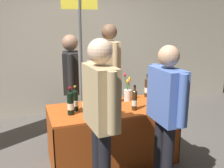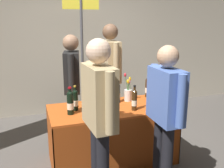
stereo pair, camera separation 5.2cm
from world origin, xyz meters
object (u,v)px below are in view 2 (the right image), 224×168
object	(u,v)px
featured_wine_bottle	(75,100)
taster_foreground_right	(99,109)
booth_signpost	(82,48)
display_bottle_0	(70,102)
wine_glass_near_vendor	(70,101)
tasting_table	(112,124)
flower_vase	(128,93)
vendor_presenter	(110,68)

from	to	relation	value
featured_wine_bottle	taster_foreground_right	distance (m)	0.76
booth_signpost	featured_wine_bottle	bearing A→B (deg)	-106.50
display_bottle_0	wine_glass_near_vendor	xyz separation A→B (m)	(0.03, 0.21, -0.05)
tasting_table	featured_wine_bottle	xyz separation A→B (m)	(-0.45, 0.04, 0.35)
display_bottle_0	flower_vase	bearing A→B (deg)	17.66
tasting_table	vendor_presenter	xyz separation A→B (m)	(0.25, 0.83, 0.55)
tasting_table	wine_glass_near_vendor	world-z (taller)	wine_glass_near_vendor
featured_wine_bottle	vendor_presenter	world-z (taller)	vendor_presenter
wine_glass_near_vendor	vendor_presenter	xyz separation A→B (m)	(0.75, 0.69, 0.24)
wine_glass_near_vendor	booth_signpost	world-z (taller)	booth_signpost
flower_vase	vendor_presenter	distance (m)	0.68
taster_foreground_right	display_bottle_0	bearing A→B (deg)	11.64
featured_wine_bottle	wine_glass_near_vendor	bearing A→B (deg)	115.40
tasting_table	wine_glass_near_vendor	size ratio (longest dim) A/B	12.01
taster_foreground_right	wine_glass_near_vendor	bearing A→B (deg)	5.99
flower_vase	taster_foreground_right	world-z (taller)	taster_foreground_right
taster_foreground_right	booth_signpost	xyz separation A→B (m)	(0.25, 1.90, 0.36)
booth_signpost	display_bottle_0	bearing A→B (deg)	-108.36
vendor_presenter	flower_vase	bearing A→B (deg)	4.91
featured_wine_bottle	flower_vase	xyz separation A→B (m)	(0.74, 0.15, -0.02)
display_bottle_0	wine_glass_near_vendor	world-z (taller)	display_bottle_0
featured_wine_bottle	flower_vase	size ratio (longest dim) A/B	0.80
tasting_table	vendor_presenter	world-z (taller)	vendor_presenter
tasting_table	display_bottle_0	size ratio (longest dim) A/B	4.78
featured_wine_bottle	tasting_table	bearing A→B (deg)	-5.03
featured_wine_bottle	vendor_presenter	xyz separation A→B (m)	(0.70, 0.79, 0.20)
wine_glass_near_vendor	flower_vase	size ratio (longest dim) A/B	0.34
featured_wine_bottle	display_bottle_0	xyz separation A→B (m)	(-0.08, -0.11, 0.01)
tasting_table	taster_foreground_right	size ratio (longest dim) A/B	0.95
display_bottle_0	taster_foreground_right	xyz separation A→B (m)	(0.17, -0.63, 0.11)
featured_wine_bottle	taster_foreground_right	size ratio (longest dim) A/B	0.19
tasting_table	booth_signpost	world-z (taller)	booth_signpost
flower_vase	vendor_presenter	bearing A→B (deg)	93.29
featured_wine_bottle	booth_signpost	size ratio (longest dim) A/B	0.14
taster_foreground_right	booth_signpost	world-z (taller)	booth_signpost
display_bottle_0	flower_vase	world-z (taller)	flower_vase
taster_foreground_right	booth_signpost	size ratio (longest dim) A/B	0.76
taster_foreground_right	vendor_presenter	bearing A→B (deg)	-24.85
display_bottle_0	vendor_presenter	distance (m)	1.20
tasting_table	featured_wine_bottle	distance (m)	0.57
taster_foreground_right	tasting_table	bearing A→B (deg)	-30.23
flower_vase	vendor_presenter	xyz separation A→B (m)	(-0.04, 0.64, 0.22)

